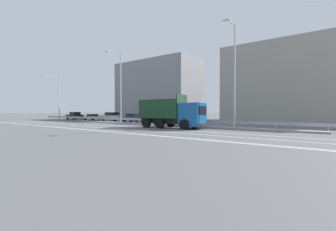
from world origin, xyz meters
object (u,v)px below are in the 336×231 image
parked_car_3 (134,118)px  street_lamp_2 (234,72)px  street_lamp_1 (120,84)px  street_lamp_0 (58,96)px  parked_car_0 (75,116)px  church_tower (238,97)px  median_road_sign (160,117)px  parked_car_4 (166,119)px  dump_truck (179,116)px  parked_car_1 (93,117)px  parked_car_2 (113,117)px

parked_car_3 → street_lamp_2: bearing=75.1°
street_lamp_1 → street_lamp_0: bearing=-179.0°
street_lamp_1 → parked_car_0: street_lamp_1 is taller
parked_car_3 → church_tower: church_tower is taller
median_road_sign → street_lamp_2: (9.72, -0.11, 4.73)m
median_road_sign → street_lamp_2: street_lamp_2 is taller
parked_car_0 → parked_car_4: 23.53m
parked_car_4 → church_tower: church_tower is taller
street_lamp_2 → parked_car_4: street_lamp_2 is taller
street_lamp_0 → parked_car_4: bearing=9.8°
dump_truck → church_tower: 27.59m
dump_truck → church_tower: size_ratio=0.69×
parked_car_1 → street_lamp_0: bearing=-50.4°
street_lamp_1 → parked_car_2: (-5.89, 3.52, -4.95)m
median_road_sign → street_lamp_1: 8.82m
dump_truck → church_tower: bearing=-178.7°
parked_car_1 → parked_car_0: bearing=-86.1°
median_road_sign → parked_car_2: bearing=165.6°
street_lamp_1 → parked_car_1: bearing=162.1°
parked_car_3 → church_tower: bearing=151.7°
dump_truck → street_lamp_1: (-12.25, 2.58, 4.40)m
parked_car_0 → dump_truck: bearing=-98.1°
street_lamp_0 → parked_car_0: bearing=97.9°
street_lamp_0 → church_tower: 36.22m
street_lamp_1 → parked_car_3: bearing=100.0°
street_lamp_1 → parked_car_4: size_ratio=2.32×
dump_truck → parked_car_1: dump_truck is taller
median_road_sign → church_tower: (1.55, 24.54, 3.70)m
parked_car_2 → parked_car_4: parked_car_2 is taller
dump_truck → street_lamp_2: size_ratio=0.70×
median_road_sign → parked_car_1: (-19.82, 3.89, -0.48)m
street_lamp_2 → parked_car_2: 23.93m
median_road_sign → parked_car_0: bearing=172.4°
parked_car_2 → church_tower: church_tower is taller
parked_car_0 → parked_car_2: (11.85, 0.07, 0.00)m
median_road_sign → parked_car_4: bearing=115.5°
median_road_sign → parked_car_3: 8.83m
street_lamp_1 → parked_car_4: street_lamp_1 is taller
street_lamp_1 → church_tower: bearing=69.8°
median_road_sign → dump_truck: bearing=-29.2°
street_lamp_0 → parked_car_3: bearing=13.0°
street_lamp_0 → church_tower: bearing=43.5°
street_lamp_2 → parked_car_0: 35.50m
street_lamp_2 → median_road_sign: bearing=179.4°
median_road_sign → parked_car_3: median_road_sign is taller
street_lamp_0 → church_tower: (26.28, 24.93, 0.12)m
street_lamp_0 → parked_car_3: size_ratio=1.79×
dump_truck → church_tower: church_tower is taller
median_road_sign → parked_car_4: 4.00m
parked_car_2 → parked_car_3: bearing=85.6°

